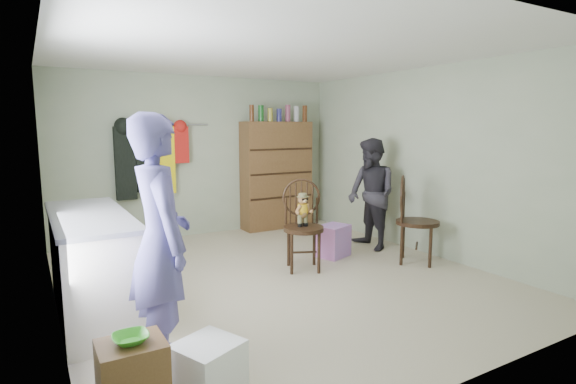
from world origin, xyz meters
TOP-DOWN VIEW (x-y plane):
  - ground_plane at (0.00, 0.00)m, footprint 5.00×5.00m
  - room_walls at (0.00, 0.53)m, footprint 5.00×5.00m
  - counter at (-1.95, 0.00)m, footprint 0.64×1.86m
  - bowl at (-1.97, -1.86)m, footprint 0.20×0.20m
  - plastic_tub at (-1.50, -1.78)m, footprint 0.49×0.48m
  - chair_front at (0.43, 0.16)m, footprint 0.64×0.64m
  - chair_far at (1.75, -0.34)m, footprint 0.70×0.70m
  - striped_bag at (1.06, 0.38)m, footprint 0.48×0.43m
  - person_left at (-1.62, -1.20)m, footprint 0.45×0.67m
  - person_right at (1.74, 0.44)m, footprint 0.65×0.81m
  - dresser at (1.25, 2.30)m, footprint 1.20×0.39m
  - coat_rack at (-0.83, 2.38)m, footprint 1.42×0.12m

SIDE VIEW (x-z plane):
  - ground_plane at x=0.00m, z-range 0.00..0.00m
  - plastic_tub at x=-1.50m, z-range 0.00..0.36m
  - striped_bag at x=1.06m, z-range 0.00..0.42m
  - counter at x=-1.95m, z-range 0.00..0.94m
  - bowl at x=-1.97m, z-range 0.52..0.57m
  - chair_far at x=1.75m, z-range 0.04..1.16m
  - chair_front at x=0.43m, z-range 0.07..1.16m
  - person_right at x=1.74m, z-range 0.00..1.56m
  - person_left at x=-1.62m, z-range 0.00..1.81m
  - dresser at x=1.25m, z-range -0.12..1.95m
  - coat_rack at x=-0.83m, z-range 0.70..1.80m
  - room_walls at x=0.00m, z-range -0.92..4.08m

